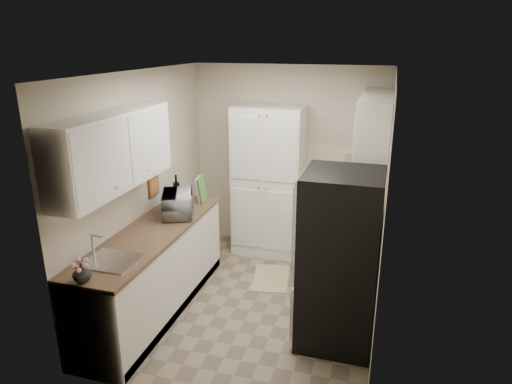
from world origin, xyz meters
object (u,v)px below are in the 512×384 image
(electric_range, at_px, (349,259))
(wine_bottle, at_px, (177,190))
(microwave, at_px, (178,204))
(refrigerator, at_px, (339,260))
(pantry_cabinet, at_px, (269,182))
(toaster_oven, at_px, (365,189))

(electric_range, distance_m, wine_bottle, 2.18)
(microwave, bearing_deg, refrigerator, -127.24)
(pantry_cabinet, distance_m, toaster_oven, 1.27)
(refrigerator, xyz_separation_m, microwave, (-1.85, 0.46, 0.20))
(toaster_oven, bearing_deg, pantry_cabinet, -179.70)
(refrigerator, distance_m, microwave, 1.92)
(refrigerator, bearing_deg, wine_bottle, 157.52)
(refrigerator, relative_size, wine_bottle, 5.39)
(pantry_cabinet, xyz_separation_m, electric_range, (1.17, -0.93, -0.52))
(microwave, bearing_deg, toaster_oven, -82.90)
(refrigerator, relative_size, toaster_oven, 3.98)
(microwave, bearing_deg, pantry_cabinet, -52.60)
(pantry_cabinet, bearing_deg, refrigerator, -56.54)
(pantry_cabinet, relative_size, wine_bottle, 6.34)
(pantry_cabinet, xyz_separation_m, wine_bottle, (-0.92, -0.87, 0.08))
(pantry_cabinet, xyz_separation_m, refrigerator, (1.14, -1.73, -0.15))
(wine_bottle, relative_size, toaster_oven, 0.74)
(pantry_cabinet, xyz_separation_m, microwave, (-0.71, -1.27, 0.05))
(refrigerator, relative_size, microwave, 3.54)
(wine_bottle, bearing_deg, electric_range, -1.39)
(pantry_cabinet, bearing_deg, electric_range, -38.22)
(wine_bottle, height_order, toaster_oven, wine_bottle)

